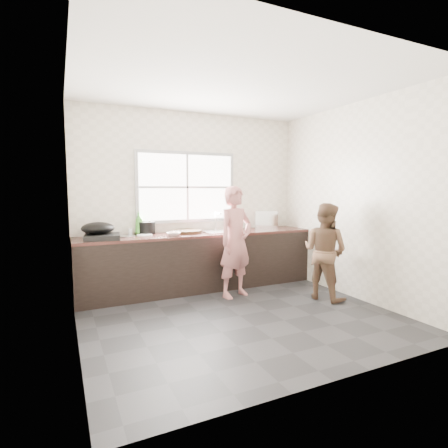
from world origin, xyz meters
name	(u,v)px	position (x,y,z in m)	size (l,w,h in m)	color
floor	(239,316)	(0.00, 0.00, -0.01)	(3.60, 3.20, 0.01)	#262628
ceiling	(241,84)	(0.00, 0.00, 2.71)	(3.60, 3.20, 0.01)	silver
wall_back	(193,200)	(0.00, 1.60, 1.35)	(3.60, 0.01, 2.70)	beige
wall_left	(72,207)	(-1.80, 0.00, 1.35)	(0.01, 3.20, 2.70)	beige
wall_right	(355,202)	(1.80, 0.00, 1.35)	(0.01, 3.20, 2.70)	beige
wall_front	(340,212)	(0.00, -1.60, 1.35)	(3.60, 0.01, 2.70)	beige
cabinet	(200,262)	(0.00, 1.29, 0.41)	(3.60, 0.62, 0.82)	black
countertop	(200,234)	(0.00, 1.29, 0.84)	(3.60, 0.64, 0.04)	#381C17
sink	(221,231)	(0.35, 1.29, 0.86)	(0.55, 0.45, 0.02)	silver
faucet	(216,221)	(0.35, 1.49, 1.01)	(0.02, 0.02, 0.30)	silver
window_frame	(187,187)	(-0.10, 1.59, 1.55)	(1.60, 0.05, 1.10)	#9EA0A5
window_glazing	(187,187)	(-0.10, 1.57, 1.55)	(1.50, 0.01, 1.00)	white
woman	(236,245)	(0.32, 0.72, 0.73)	(0.53, 0.35, 1.46)	tan
person_side	(325,251)	(1.39, 0.10, 0.67)	(0.65, 0.50, 1.33)	brown
cutting_board	(187,232)	(-0.18, 1.37, 0.88)	(0.45, 0.45, 0.04)	#2E2012
cleaver	(177,231)	(-0.34, 1.36, 0.90)	(0.20, 0.10, 0.01)	#B1B4B8
bowl_mince	(174,234)	(-0.46, 1.15, 0.89)	(0.20, 0.20, 0.05)	white
bowl_crabs	(235,230)	(0.54, 1.20, 0.89)	(0.19, 0.19, 0.06)	white
bowl_held	(232,229)	(0.54, 1.27, 0.89)	(0.20, 0.20, 0.06)	silver
black_pot	(146,228)	(-0.76, 1.52, 0.95)	(0.25, 0.25, 0.18)	black
plate_food	(145,235)	(-0.83, 1.33, 0.87)	(0.22, 0.22, 0.02)	white
bottle_green	(139,223)	(-0.86, 1.52, 1.02)	(0.12, 0.12, 0.32)	green
bottle_brown_tall	(141,228)	(-0.84, 1.52, 0.95)	(0.08, 0.08, 0.18)	#4B3112
bottle_brown_short	(149,228)	(-0.71, 1.52, 0.95)	(0.14, 0.14, 0.18)	#3C200F
glass_jar	(130,232)	(-1.00, 1.52, 0.91)	(0.06, 0.06, 0.09)	white
burner	(102,237)	(-1.41, 1.23, 0.89)	(0.44, 0.44, 0.07)	black
wok	(98,228)	(-1.46, 1.31, 1.00)	(0.43, 0.43, 0.16)	black
dish_rack	(265,219)	(1.30, 1.52, 1.00)	(0.38, 0.27, 0.29)	white
pot_lid_left	(127,236)	(-1.08, 1.35, 0.87)	(0.26, 0.26, 0.01)	#AAADB1
pot_lid_right	(114,235)	(-1.22, 1.51, 0.87)	(0.24, 0.24, 0.01)	silver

